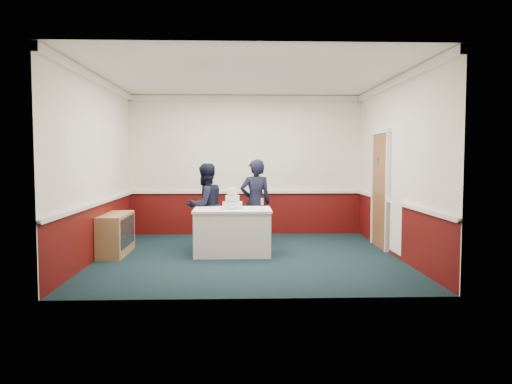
{
  "coord_description": "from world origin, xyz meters",
  "views": [
    {
      "loc": [
        -0.16,
        -8.3,
        1.67
      ],
      "look_at": [
        0.13,
        -0.1,
        1.1
      ],
      "focal_mm": 35.0,
      "sensor_mm": 36.0,
      "label": 1
    }
  ],
  "objects_px": {
    "wedding_cake": "(232,202)",
    "person_man": "(205,206)",
    "cake_table": "(232,231)",
    "person_woman": "(256,202)",
    "sideboard": "(116,234)",
    "champagne_flute": "(262,202)",
    "cake_knife": "(230,210)"
  },
  "relations": [
    {
      "from": "cake_table",
      "to": "person_man",
      "type": "xyz_separation_m",
      "value": [
        -0.51,
        0.61,
        0.38
      ]
    },
    {
      "from": "cake_table",
      "to": "wedding_cake",
      "type": "relative_size",
      "value": 3.63
    },
    {
      "from": "champagne_flute",
      "to": "person_man",
      "type": "distance_m",
      "value": 1.35
    },
    {
      "from": "sideboard",
      "to": "champagne_flute",
      "type": "xyz_separation_m",
      "value": [
        2.51,
        -0.36,
        0.58
      ]
    },
    {
      "from": "cake_knife",
      "to": "person_man",
      "type": "distance_m",
      "value": 0.94
    },
    {
      "from": "cake_knife",
      "to": "person_man",
      "type": "xyz_separation_m",
      "value": [
        -0.48,
        0.81,
        -0.01
      ]
    },
    {
      "from": "cake_table",
      "to": "person_woman",
      "type": "relative_size",
      "value": 0.81
    },
    {
      "from": "sideboard",
      "to": "champagne_flute",
      "type": "relative_size",
      "value": 5.85
    },
    {
      "from": "sideboard",
      "to": "wedding_cake",
      "type": "xyz_separation_m",
      "value": [
        2.01,
        -0.08,
        0.55
      ]
    },
    {
      "from": "person_man",
      "to": "person_woman",
      "type": "xyz_separation_m",
      "value": [
        0.94,
        0.29,
        0.04
      ]
    },
    {
      "from": "person_woman",
      "to": "wedding_cake",
      "type": "bearing_deg",
      "value": 53.72
    },
    {
      "from": "cake_knife",
      "to": "sideboard",
      "type": "bearing_deg",
      "value": 156.94
    },
    {
      "from": "cake_table",
      "to": "cake_knife",
      "type": "relative_size",
      "value": 6.0
    },
    {
      "from": "sideboard",
      "to": "cake_table",
      "type": "xyz_separation_m",
      "value": [
        2.01,
        -0.08,
        0.05
      ]
    },
    {
      "from": "sideboard",
      "to": "person_woman",
      "type": "xyz_separation_m",
      "value": [
        2.44,
        0.82,
        0.47
      ]
    },
    {
      "from": "person_man",
      "to": "person_woman",
      "type": "bearing_deg",
      "value": 158.71
    },
    {
      "from": "wedding_cake",
      "to": "person_man",
      "type": "bearing_deg",
      "value": 129.83
    },
    {
      "from": "champagne_flute",
      "to": "person_man",
      "type": "height_order",
      "value": "person_man"
    },
    {
      "from": "cake_table",
      "to": "cake_knife",
      "type": "bearing_deg",
      "value": -98.53
    },
    {
      "from": "cake_table",
      "to": "wedding_cake",
      "type": "height_order",
      "value": "wedding_cake"
    },
    {
      "from": "person_man",
      "to": "sideboard",
      "type": "bearing_deg",
      "value": -18.96
    },
    {
      "from": "cake_table",
      "to": "person_woman",
      "type": "distance_m",
      "value": 1.08
    },
    {
      "from": "person_man",
      "to": "person_woman",
      "type": "height_order",
      "value": "person_woman"
    },
    {
      "from": "sideboard",
      "to": "champagne_flute",
      "type": "distance_m",
      "value": 2.6
    },
    {
      "from": "cake_knife",
      "to": "champagne_flute",
      "type": "relative_size",
      "value": 1.07
    },
    {
      "from": "cake_table",
      "to": "person_man",
      "type": "bearing_deg",
      "value": 129.83
    },
    {
      "from": "person_man",
      "to": "person_woman",
      "type": "relative_size",
      "value": 0.96
    },
    {
      "from": "person_woman",
      "to": "sideboard",
      "type": "bearing_deg",
      "value": 7.94
    },
    {
      "from": "wedding_cake",
      "to": "person_man",
      "type": "xyz_separation_m",
      "value": [
        -0.51,
        0.61,
        -0.12
      ]
    },
    {
      "from": "wedding_cake",
      "to": "cake_knife",
      "type": "distance_m",
      "value": 0.23
    },
    {
      "from": "sideboard",
      "to": "wedding_cake",
      "type": "relative_size",
      "value": 3.3
    },
    {
      "from": "champagne_flute",
      "to": "person_man",
      "type": "relative_size",
      "value": 0.13
    }
  ]
}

